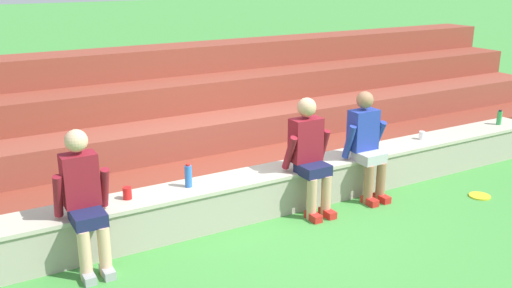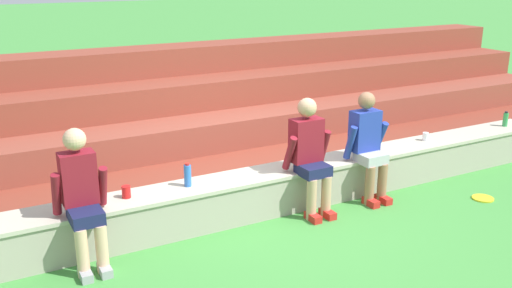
# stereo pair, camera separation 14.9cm
# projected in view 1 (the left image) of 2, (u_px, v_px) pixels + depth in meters

# --- Properties ---
(ground_plane) EXTENTS (80.00, 80.00, 0.00)m
(ground_plane) POSITION_uv_depth(u_px,v_px,m) (286.00, 216.00, 6.33)
(ground_plane) COLOR #428E3D
(stone_seating_wall) EXTENTS (8.43, 0.49, 0.47)m
(stone_seating_wall) POSITION_uv_depth(u_px,v_px,m) (276.00, 188.00, 6.44)
(stone_seating_wall) COLOR #A8A08E
(stone_seating_wall) RESTS_ON ground
(brick_bleachers) EXTENTS (11.86, 2.61, 1.55)m
(brick_bleachers) POSITION_uv_depth(u_px,v_px,m) (200.00, 120.00, 8.01)
(brick_bleachers) COLOR brown
(brick_bleachers) RESTS_ON ground
(person_far_left) EXTENTS (0.49, 0.57, 1.29)m
(person_far_left) POSITION_uv_depth(u_px,v_px,m) (84.00, 198.00, 5.07)
(person_far_left) COLOR #DBAD89
(person_far_left) RESTS_ON ground
(person_left_of_center) EXTENTS (0.53, 0.53, 1.30)m
(person_left_of_center) POSITION_uv_depth(u_px,v_px,m) (310.00, 153.00, 6.25)
(person_left_of_center) COLOR tan
(person_left_of_center) RESTS_ON ground
(person_center) EXTENTS (0.52, 0.50, 1.28)m
(person_center) POSITION_uv_depth(u_px,v_px,m) (367.00, 143.00, 6.65)
(person_center) COLOR #996B4C
(person_center) RESTS_ON ground
(water_bottle_near_left) EXTENTS (0.08, 0.08, 0.25)m
(water_bottle_near_left) POSITION_uv_depth(u_px,v_px,m) (188.00, 176.00, 5.85)
(water_bottle_near_left) COLOR blue
(water_bottle_near_left) RESTS_ON stone_seating_wall
(water_bottle_center_gap) EXTENTS (0.07, 0.07, 0.22)m
(water_bottle_center_gap) POSITION_uv_depth(u_px,v_px,m) (499.00, 118.00, 8.15)
(water_bottle_center_gap) COLOR green
(water_bottle_center_gap) RESTS_ON stone_seating_wall
(plastic_cup_left_end) EXTENTS (0.08, 0.08, 0.11)m
(plastic_cup_left_end) POSITION_uv_depth(u_px,v_px,m) (422.00, 135.00, 7.48)
(plastic_cup_left_end) COLOR white
(plastic_cup_left_end) RESTS_ON stone_seating_wall
(plastic_cup_middle) EXTENTS (0.09, 0.09, 0.12)m
(plastic_cup_middle) POSITION_uv_depth(u_px,v_px,m) (127.00, 193.00, 5.56)
(plastic_cup_middle) COLOR red
(plastic_cup_middle) RESTS_ON stone_seating_wall
(frisbee) EXTENTS (0.25, 0.25, 0.02)m
(frisbee) POSITION_uv_depth(u_px,v_px,m) (480.00, 196.00, 6.84)
(frisbee) COLOR yellow
(frisbee) RESTS_ON ground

